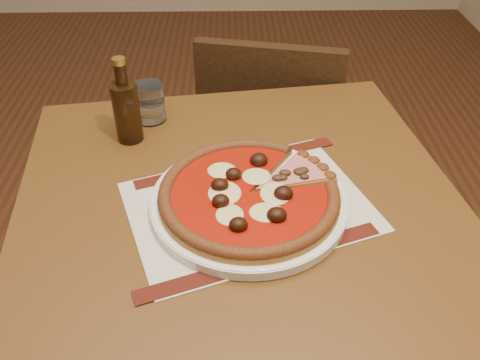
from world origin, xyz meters
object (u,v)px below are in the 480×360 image
pizza (249,193)px  water_glass (149,103)px  bottle (126,109)px  table (240,240)px  plate (249,202)px  chair_far (271,142)px

pizza → water_glass: (-0.21, 0.30, 0.01)m
bottle → pizza: bearing=-42.7°
table → water_glass: size_ratio=10.71×
plate → water_glass: bearing=124.8°
chair_far → water_glass: 0.54m
water_glass → chair_far: bearing=46.5°
table → pizza: pizza is taller
table → pizza: bearing=-52.6°
chair_far → water_glass: size_ratio=9.82×
water_glass → bottle: bearing=-113.1°
pizza → water_glass: 0.36m
table → chair_far: size_ratio=1.09×
plate → pizza: bearing=-146.6°
plate → pizza: 0.02m
chair_far → water_glass: water_glass is taller
water_glass → pizza: bearing=-55.3°
table → water_glass: (-0.19, 0.28, 0.14)m
table → chair_far: (0.11, 0.60, -0.18)m
table → chair_far: chair_far is taller
table → plate: size_ratio=2.60×
water_glass → bottle: 0.09m
table → chair_far: 0.63m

